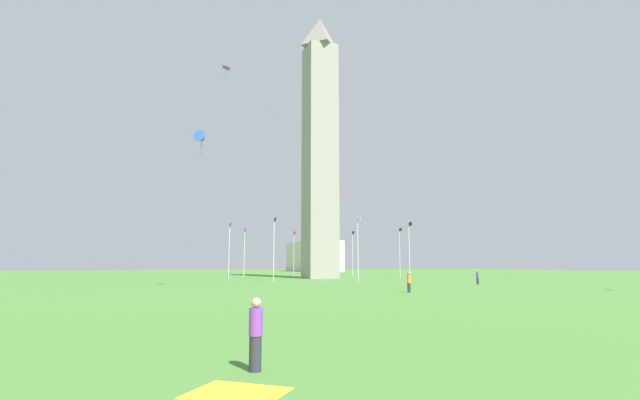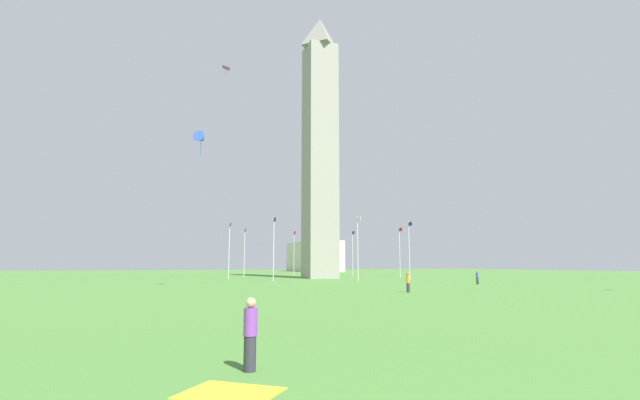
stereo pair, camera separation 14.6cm
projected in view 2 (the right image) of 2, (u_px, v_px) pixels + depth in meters
ground_plane at (320, 278)px, 80.48m from camera, size 260.00×260.00×0.00m
obelisk_monument at (320, 143)px, 83.79m from camera, size 5.30×5.30×48.20m
flagpole_n at (358, 246)px, 66.37m from camera, size 1.12×0.14×9.33m
flagpole_ne at (409, 248)px, 74.48m from camera, size 1.12×0.14×9.33m
flagpole_e at (400, 250)px, 86.48m from camera, size 1.12×0.14×9.33m
flagpole_se at (353, 251)px, 95.35m from camera, size 1.12×0.14×9.33m
flagpole_s at (294, 251)px, 95.88m from camera, size 1.12×0.14×9.33m
flagpole_sw at (244, 250)px, 87.77m from camera, size 1.12×0.14×9.33m
flagpole_w at (229, 248)px, 75.76m from camera, size 1.12×0.14×9.33m
flagpole_nw at (274, 246)px, 66.90m from camera, size 1.12×0.14×9.33m
person_purple_shirt at (250, 334)px, 10.78m from camera, size 0.32×0.32×1.68m
person_blue_shirt at (477, 278)px, 56.78m from camera, size 0.32×0.32×1.66m
person_orange_shirt at (408, 282)px, 40.55m from camera, size 0.32×0.32×1.76m
kite_blue_delta at (201, 139)px, 48.99m from camera, size 1.98×1.94×2.64m
kite_purple_diamond at (226, 68)px, 71.02m from camera, size 1.33×1.29×1.83m
distant_building at (314, 257)px, 156.97m from camera, size 27.23×11.45×9.90m
picnic_blanket_near_first_person at (230, 393)px, 8.88m from camera, size 2.22×2.28×0.01m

